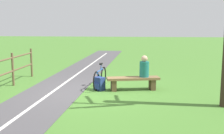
% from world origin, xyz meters
% --- Properties ---
extents(ground_plane, '(80.00, 80.00, 0.00)m').
position_xyz_m(ground_plane, '(0.00, 0.00, 0.00)').
color(ground_plane, '#477A2D').
extents(bench, '(1.82, 0.81, 0.44)m').
position_xyz_m(bench, '(-1.38, -0.41, 0.31)').
color(bench, brown).
rests_on(bench, ground_plane).
extents(person_seated, '(0.38, 0.38, 0.73)m').
position_xyz_m(person_seated, '(-1.75, -0.50, 0.76)').
color(person_seated, '#1E6B66').
rests_on(person_seated, bench).
extents(bicycle, '(0.22, 1.67, 0.84)m').
position_xyz_m(bicycle, '(-0.20, -0.71, 0.35)').
color(bicycle, black).
rests_on(bicycle, ground_plane).
extents(backpack, '(0.41, 0.39, 0.45)m').
position_xyz_m(backpack, '(-0.25, -0.26, 0.22)').
color(backpack, navy).
rests_on(backpack, ground_plane).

